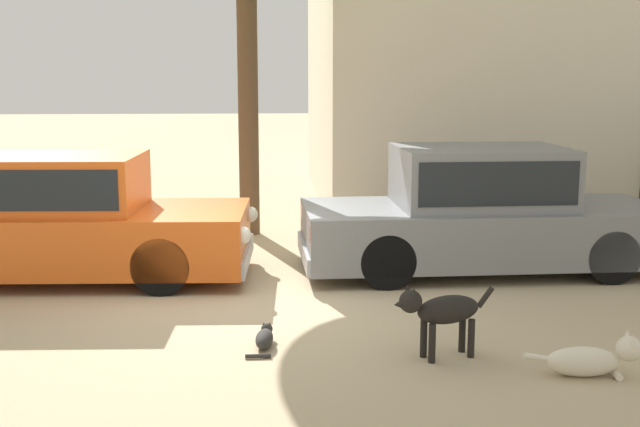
% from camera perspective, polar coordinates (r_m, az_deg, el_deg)
% --- Properties ---
extents(ground_plane, '(80.00, 80.00, 0.00)m').
position_cam_1_polar(ground_plane, '(8.60, -5.61, -6.22)').
color(ground_plane, tan).
extents(parked_sedan_nearest, '(4.58, 1.89, 1.46)m').
position_cam_1_polar(parked_sedan_nearest, '(9.84, -18.18, -0.33)').
color(parked_sedan_nearest, '#D15619').
rests_on(parked_sedan_nearest, ground_plane).
extents(parked_sedan_second, '(4.51, 1.80, 1.51)m').
position_cam_1_polar(parked_sedan_second, '(9.94, 11.40, 0.22)').
color(parked_sedan_second, slate).
rests_on(parked_sedan_second, ground_plane).
extents(stray_dog_spotted, '(1.00, 0.28, 0.37)m').
position_cam_1_polar(stray_dog_spotted, '(6.84, 18.92, -9.70)').
color(stray_dog_spotted, beige).
rests_on(stray_dog_spotted, ground_plane).
extents(stray_dog_tan, '(0.93, 0.38, 0.66)m').
position_cam_1_polar(stray_dog_tan, '(6.87, 8.53, -6.85)').
color(stray_dog_tan, black).
rests_on(stray_dog_tan, ground_plane).
extents(stray_cat, '(0.26, 0.57, 0.16)m').
position_cam_1_polar(stray_cat, '(7.19, -3.96, -8.82)').
color(stray_cat, '#2D2B28').
rests_on(stray_cat, ground_plane).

